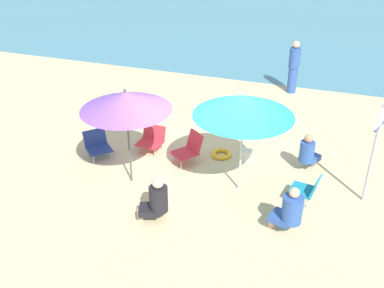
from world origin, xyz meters
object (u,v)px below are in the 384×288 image
(person_b, at_px, (156,200))
(warning_sign, at_px, (376,140))
(beach_chair_c, at_px, (189,148))
(person_c, at_px, (308,152))
(person_d, at_px, (289,210))
(umbrella_teal, at_px, (244,106))
(beach_chair_b, at_px, (152,139))
(beach_chair_d, at_px, (97,144))
(beach_bag, at_px, (247,155))
(beach_chair_a, at_px, (307,189))
(umbrella_purple, at_px, (126,101))
(swim_ring, at_px, (221,154))
(person_a, at_px, (294,67))

(person_b, xyz_separation_m, warning_sign, (3.56, 1.85, 0.90))
(person_b, relative_size, warning_sign, 0.45)
(beach_chair_c, bearing_deg, person_c, 139.05)
(person_c, relative_size, warning_sign, 0.43)
(person_d, bearing_deg, umbrella_teal, -27.15)
(beach_chair_b, relative_size, beach_chair_c, 0.76)
(beach_chair_d, distance_m, beach_bag, 3.36)
(beach_chair_c, relative_size, person_d, 0.80)
(beach_chair_a, bearing_deg, beach_chair_d, 5.93)
(umbrella_purple, relative_size, warning_sign, 1.01)
(swim_ring, bearing_deg, warning_sign, -13.30)
(umbrella_purple, relative_size, beach_chair_b, 3.48)
(warning_sign, bearing_deg, swim_ring, -175.30)
(person_d, xyz_separation_m, warning_sign, (1.26, 1.46, 0.84))
(beach_chair_c, relative_size, beach_bag, 3.04)
(person_b, bearing_deg, person_a, -121.18)
(beach_chair_d, height_order, person_a, person_a)
(beach_bag, bearing_deg, person_a, 85.02)
(person_b, height_order, person_c, person_b)
(umbrella_teal, bearing_deg, beach_chair_a, 0.07)
(beach_chair_b, xyz_separation_m, beach_bag, (2.19, 0.22, -0.14))
(person_c, bearing_deg, umbrella_purple, 144.72)
(beach_chair_a, bearing_deg, beach_chair_b, -4.98)
(person_a, distance_m, person_b, 7.05)
(beach_chair_a, relative_size, person_b, 0.66)
(umbrella_teal, height_order, person_b, umbrella_teal)
(umbrella_teal, relative_size, person_d, 2.18)
(beach_chair_b, distance_m, person_a, 5.24)
(beach_chair_b, relative_size, person_d, 0.61)
(beach_chair_b, height_order, person_c, person_c)
(umbrella_purple, distance_m, beach_chair_b, 2.04)
(beach_chair_d, distance_m, person_c, 4.64)
(umbrella_purple, xyz_separation_m, person_d, (3.29, -0.61, -1.31))
(beach_chair_b, height_order, beach_chair_d, beach_chair_d)
(beach_bag, bearing_deg, umbrella_teal, -84.58)
(beach_chair_b, distance_m, beach_chair_c, 1.04)
(beach_chair_d, distance_m, person_b, 2.76)
(beach_chair_b, height_order, warning_sign, warning_sign)
(warning_sign, height_order, swim_ring, warning_sign)
(umbrella_teal, xyz_separation_m, person_a, (0.27, 5.45, -1.05))
(beach_chair_b, xyz_separation_m, person_b, (1.12, -2.36, 0.16))
(beach_chair_c, distance_m, person_c, 2.54)
(beach_chair_c, xyz_separation_m, beach_chair_d, (-2.06, -0.39, -0.07))
(umbrella_teal, xyz_separation_m, beach_bag, (-0.11, 1.14, -1.70))
(beach_chair_c, xyz_separation_m, person_b, (0.11, -2.10, 0.09))
(beach_chair_c, bearing_deg, swim_ring, 165.52)
(umbrella_teal, height_order, beach_chair_a, umbrella_teal)
(umbrella_purple, xyz_separation_m, beach_chair_a, (3.50, 0.44, -1.50))
(beach_chair_c, distance_m, beach_bag, 1.30)
(umbrella_purple, relative_size, beach_bag, 8.06)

